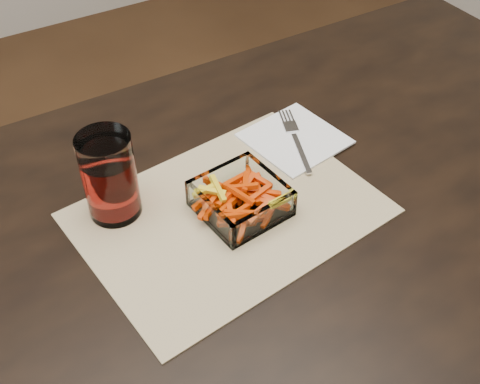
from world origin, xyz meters
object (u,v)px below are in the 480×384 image
at_px(glass_bowl, 241,200).
at_px(tumbler, 110,179).
at_px(dining_table, 256,258).
at_px(fork, 295,138).

relative_size(glass_bowl, tumbler, 0.95).
distance_m(glass_bowl, tumbler, 0.20).
relative_size(dining_table, glass_bowl, 11.78).
xyz_separation_m(dining_table, fork, (0.16, 0.13, 0.10)).
relative_size(glass_bowl, fork, 0.77).
bearing_deg(glass_bowl, tumbler, 149.41).
xyz_separation_m(dining_table, glass_bowl, (-0.01, 0.03, 0.11)).
bearing_deg(tumbler, dining_table, -36.43).
height_order(tumbler, fork, tumbler).
distance_m(dining_table, tumbler, 0.27).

